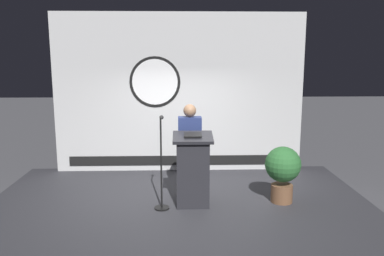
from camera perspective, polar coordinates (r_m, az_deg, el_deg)
ground_plane at (r=6.85m, az=-1.81°, el=-12.86°), size 40.00×40.00×0.00m
stage_platform at (r=6.80m, az=-1.82°, el=-11.69°), size 6.40×4.00×0.30m
banner_display at (r=8.18m, az=-1.97°, el=5.00°), size 5.18×0.12×3.29m
podium at (r=6.36m, az=0.12°, el=-6.15°), size 0.64×0.50×1.21m
speaker_person at (r=6.77m, az=-0.32°, el=-3.15°), size 0.40×0.26×1.61m
microphone_stand at (r=6.29m, az=-4.47°, el=-7.12°), size 0.24×0.49×1.48m
potted_plant at (r=6.67m, az=13.09°, el=-5.84°), size 0.59×0.59×0.95m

